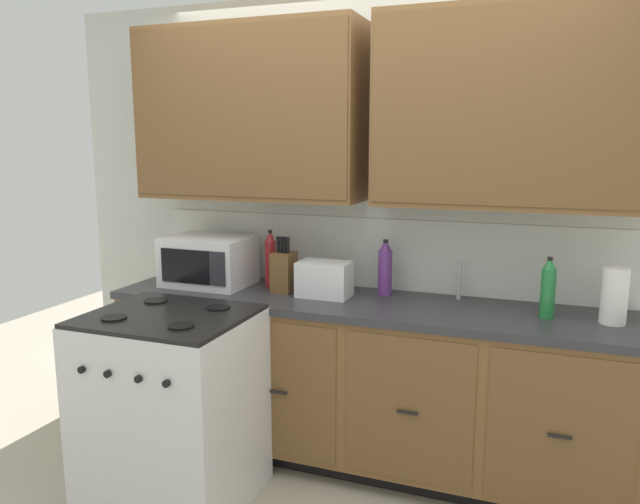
# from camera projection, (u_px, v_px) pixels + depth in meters

# --- Properties ---
(ground_plane) EXTENTS (8.00, 8.00, 0.00)m
(ground_plane) POSITION_uv_depth(u_px,v_px,m) (341.00, 490.00, 3.08)
(ground_plane) COLOR #B2A893
(wall_unit) EXTENTS (3.88, 0.40, 2.54)m
(wall_unit) POSITION_uv_depth(u_px,v_px,m) (373.00, 157.00, 3.24)
(wall_unit) COLOR silver
(wall_unit) RESTS_ON ground_plane
(counter_run) EXTENTS (2.71, 0.64, 0.92)m
(counter_run) POSITION_uv_depth(u_px,v_px,m) (359.00, 381.00, 3.27)
(counter_run) COLOR black
(counter_run) RESTS_ON ground_plane
(stove_range) EXTENTS (0.76, 0.68, 0.95)m
(stove_range) POSITION_uv_depth(u_px,v_px,m) (172.00, 407.00, 2.96)
(stove_range) COLOR white
(stove_range) RESTS_ON ground_plane
(microwave) EXTENTS (0.48, 0.37, 0.28)m
(microwave) POSITION_uv_depth(u_px,v_px,m) (209.00, 261.00, 3.52)
(microwave) COLOR white
(microwave) RESTS_ON counter_run
(toaster) EXTENTS (0.28, 0.18, 0.19)m
(toaster) POSITION_uv_depth(u_px,v_px,m) (324.00, 279.00, 3.26)
(toaster) COLOR white
(toaster) RESTS_ON counter_run
(knife_block) EXTENTS (0.11, 0.14, 0.31)m
(knife_block) POSITION_uv_depth(u_px,v_px,m) (284.00, 271.00, 3.36)
(knife_block) COLOR brown
(knife_block) RESTS_ON counter_run
(sink_faucet) EXTENTS (0.02, 0.02, 0.20)m
(sink_faucet) POSITION_uv_depth(u_px,v_px,m) (459.00, 281.00, 3.20)
(sink_faucet) COLOR #B2B5BA
(sink_faucet) RESTS_ON counter_run
(paper_towel_roll) EXTENTS (0.12, 0.12, 0.26)m
(paper_towel_roll) POSITION_uv_depth(u_px,v_px,m) (614.00, 296.00, 2.77)
(paper_towel_roll) COLOR white
(paper_towel_roll) RESTS_ON counter_run
(bottle_green) EXTENTS (0.07, 0.07, 0.29)m
(bottle_green) POSITION_uv_depth(u_px,v_px,m) (548.00, 288.00, 2.85)
(bottle_green) COLOR #237A38
(bottle_green) RESTS_ON counter_run
(bottle_red) EXTENTS (0.06, 0.06, 0.33)m
(bottle_red) POSITION_uv_depth(u_px,v_px,m) (270.00, 259.00, 3.47)
(bottle_red) COLOR maroon
(bottle_red) RESTS_ON counter_run
(bottle_violet) EXTENTS (0.08, 0.08, 0.30)m
(bottle_violet) POSITION_uv_depth(u_px,v_px,m) (385.00, 268.00, 3.29)
(bottle_violet) COLOR #663384
(bottle_violet) RESTS_ON counter_run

